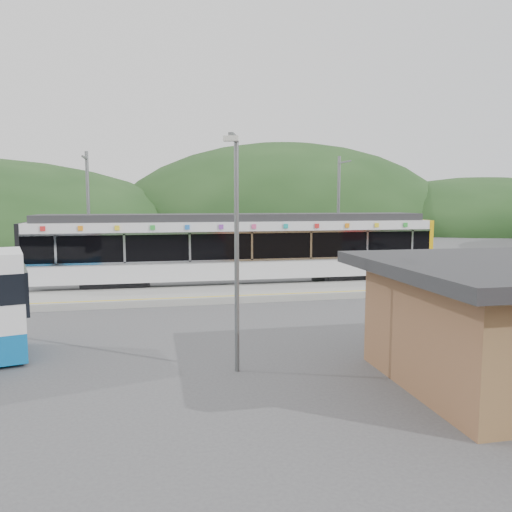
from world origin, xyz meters
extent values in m
plane|color=#4C4C4F|center=(0.00, 0.00, 0.00)|extent=(120.00, 120.00, 0.00)
ellipsoid|color=#1E3D19|center=(16.00, 54.00, 0.00)|extent=(52.00, 39.00, 26.00)
ellipsoid|color=#1E3D19|center=(45.00, 48.00, 0.00)|extent=(44.00, 33.00, 16.00)
cube|color=#9E9E99|center=(0.00, 3.30, 0.15)|extent=(26.00, 3.20, 0.30)
cube|color=yellow|center=(0.00, 2.00, 0.30)|extent=(26.00, 0.10, 0.01)
cube|color=black|center=(-5.49, 6.00, 0.30)|extent=(3.20, 2.20, 0.56)
cube|color=black|center=(6.51, 6.00, 0.30)|extent=(3.20, 2.20, 0.56)
cube|color=silver|center=(0.51, 6.00, 1.04)|extent=(20.00, 2.90, 0.92)
cube|color=black|center=(0.51, 6.00, 2.23)|extent=(20.00, 2.96, 1.45)
cube|color=silver|center=(0.51, 4.50, 1.55)|extent=(20.00, 0.05, 0.10)
cube|color=silver|center=(0.51, 4.50, 2.90)|extent=(20.00, 0.05, 0.10)
cube|color=silver|center=(0.51, 6.00, 3.17)|extent=(20.00, 2.90, 0.45)
cube|color=#2D2D30|center=(0.51, 6.00, 3.58)|extent=(19.40, 2.50, 0.36)
cube|color=#E0AA0B|center=(10.63, 6.00, 1.90)|extent=(0.24, 2.92, 3.00)
cube|color=black|center=(-9.59, 6.00, 1.90)|extent=(0.20, 2.92, 3.00)
cube|color=silver|center=(-7.99, 4.50, 2.23)|extent=(0.10, 0.05, 1.35)
cube|color=silver|center=(-4.99, 4.50, 2.23)|extent=(0.10, 0.05, 1.35)
cube|color=silver|center=(-1.99, 4.50, 2.23)|extent=(0.10, 0.05, 1.35)
cube|color=silver|center=(1.01, 4.50, 2.23)|extent=(0.10, 0.05, 1.35)
cube|color=silver|center=(4.01, 4.50, 2.23)|extent=(0.10, 0.05, 1.35)
cube|color=silver|center=(7.01, 4.50, 2.23)|extent=(0.10, 0.05, 1.35)
cube|color=silver|center=(9.51, 4.50, 2.23)|extent=(0.10, 0.05, 1.35)
cube|color=red|center=(-8.49, 4.51, 3.18)|extent=(0.22, 0.04, 0.22)
cube|color=orange|center=(-6.89, 4.51, 3.18)|extent=(0.22, 0.04, 0.22)
cube|color=yellow|center=(-5.29, 4.51, 3.18)|extent=(0.22, 0.04, 0.22)
cube|color=green|center=(-3.69, 4.51, 3.18)|extent=(0.22, 0.04, 0.22)
cube|color=blue|center=(-2.09, 4.51, 3.18)|extent=(0.22, 0.04, 0.22)
cube|color=purple|center=(-0.49, 4.51, 3.18)|extent=(0.22, 0.04, 0.22)
cube|color=#E54C8C|center=(1.11, 4.51, 3.18)|extent=(0.22, 0.04, 0.22)
cube|color=#19A5A5|center=(2.71, 4.51, 3.18)|extent=(0.22, 0.04, 0.22)
cube|color=red|center=(4.31, 4.51, 3.18)|extent=(0.22, 0.04, 0.22)
cube|color=orange|center=(5.91, 4.51, 3.18)|extent=(0.22, 0.04, 0.22)
cube|color=yellow|center=(7.51, 4.51, 3.18)|extent=(0.22, 0.04, 0.22)
cube|color=green|center=(9.11, 4.51, 3.18)|extent=(0.22, 0.04, 0.22)
cylinder|color=slate|center=(-7.00, 8.60, 3.50)|extent=(0.18, 0.18, 7.00)
cube|color=slate|center=(-7.00, 7.80, 6.60)|extent=(0.08, 1.80, 0.08)
cylinder|color=slate|center=(7.00, 8.60, 3.50)|extent=(0.18, 0.18, 7.00)
cube|color=slate|center=(7.00, 7.80, 6.60)|extent=(0.08, 1.80, 0.08)
cylinder|color=slate|center=(-1.63, -6.72, 3.00)|extent=(0.12, 0.12, 6.01)
cube|color=slate|center=(-1.63, -7.17, 5.91)|extent=(0.41, 0.99, 0.12)
cube|color=silver|center=(-1.63, -7.62, 5.83)|extent=(0.39, 0.27, 0.12)
camera|label=1|loc=(-3.71, -19.13, 4.40)|focal=35.00mm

